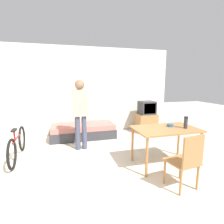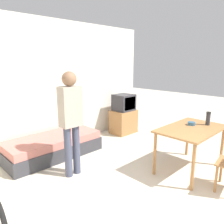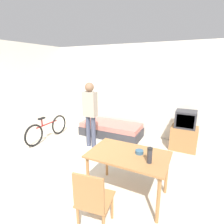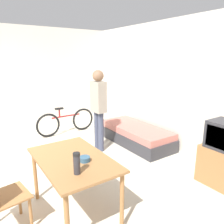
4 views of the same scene
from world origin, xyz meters
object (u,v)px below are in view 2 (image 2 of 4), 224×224
object	(u,v)px
daybed	(53,146)
tv	(124,115)
thermos_flask	(208,118)
dining_table	(191,133)
mate_bowl	(191,124)
person_standing	(71,117)

from	to	relation	value
daybed	tv	bearing A→B (deg)	0.39
thermos_flask	daybed	bearing A→B (deg)	127.57
daybed	thermos_flask	size ratio (longest dim) A/B	7.95
dining_table	mate_bowl	xyz separation A→B (m)	(0.15, 0.08, 0.12)
tv	thermos_flask	world-z (taller)	tv
daybed	thermos_flask	distance (m)	2.94
dining_table	mate_bowl	distance (m)	0.21
tv	dining_table	distance (m)	2.28
daybed	mate_bowl	size ratio (longest dim) A/B	14.54
dining_table	daybed	bearing A→B (deg)	122.71
daybed	mate_bowl	xyz separation A→B (m)	(1.53, -2.07, 0.58)
person_standing	mate_bowl	size ratio (longest dim) A/B	13.26
tv	dining_table	bearing A→B (deg)	-107.50
thermos_flask	mate_bowl	bearing A→B (deg)	137.09
daybed	mate_bowl	bearing A→B (deg)	-53.47
daybed	thermos_flask	world-z (taller)	thermos_flask
daybed	tv	distance (m)	2.08
tv	person_standing	world-z (taller)	person_standing
dining_table	person_standing	bearing A→B (deg)	140.40
daybed	thermos_flask	xyz separation A→B (m)	(1.74, -2.27, 0.69)
daybed	person_standing	bearing A→B (deg)	-99.37
tv	mate_bowl	xyz separation A→B (m)	(-0.53, -2.09, 0.31)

